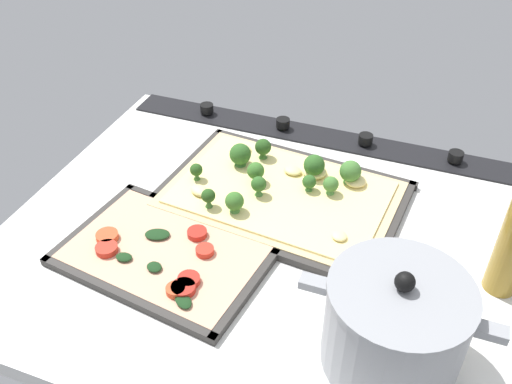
# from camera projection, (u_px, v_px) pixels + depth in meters

# --- Properties ---
(ground_plane) EXTENTS (0.85, 0.69, 0.03)m
(ground_plane) POSITION_uv_depth(u_px,v_px,m) (272.00, 243.00, 0.91)
(ground_plane) COLOR silver
(stove_control_panel) EXTENTS (0.82, 0.07, 0.03)m
(stove_control_panel) POSITION_uv_depth(u_px,v_px,m) (323.00, 136.00, 1.13)
(stove_control_panel) COLOR black
(stove_control_panel) RESTS_ON ground_plane
(baking_tray_front) EXTENTS (0.43, 0.31, 0.01)m
(baking_tray_front) POSITION_uv_depth(u_px,v_px,m) (281.00, 198.00, 0.97)
(baking_tray_front) COLOR #33302D
(baking_tray_front) RESTS_ON ground_plane
(broccoli_pizza) EXTENTS (0.40, 0.29, 0.06)m
(broccoli_pizza) POSITION_uv_depth(u_px,v_px,m) (281.00, 189.00, 0.97)
(broccoli_pizza) COLOR #D3B77F
(broccoli_pizza) RESTS_ON baking_tray_front
(baking_tray_back) EXTENTS (0.34, 0.25, 0.01)m
(baking_tray_back) POSITION_uv_depth(u_px,v_px,m) (166.00, 255.00, 0.86)
(baking_tray_back) COLOR #33302D
(baking_tray_back) RESTS_ON ground_plane
(veggie_pizza_back) EXTENTS (0.31, 0.23, 0.02)m
(veggie_pizza_back) POSITION_uv_depth(u_px,v_px,m) (165.00, 253.00, 0.85)
(veggie_pizza_back) COLOR #DCA382
(veggie_pizza_back) RESTS_ON baking_tray_back
(cooking_pot) EXTENTS (0.24, 0.17, 0.15)m
(cooking_pot) POSITION_uv_depth(u_px,v_px,m) (395.00, 325.00, 0.68)
(cooking_pot) COLOR gray
(cooking_pot) RESTS_ON ground_plane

